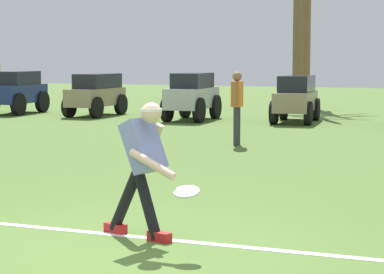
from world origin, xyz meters
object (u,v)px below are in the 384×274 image
object	(u,v)px
frisbee_thrower	(143,162)
parked_car_slot_a	(18,91)
parked_car_slot_d	(296,97)
parked_car_slot_b	(96,93)
frisbee_in_flight	(186,192)
teammate_near_sideline	(237,101)
parked_car_slot_c	(192,95)
palm_tree_far_left	(306,1)

from	to	relation	value
frisbee_thrower	parked_car_slot_a	bearing A→B (deg)	128.91
frisbee_thrower	parked_car_slot_d	bearing A→B (deg)	97.75
frisbee_thrower	parked_car_slot_b	size ratio (longest dim) A/B	0.59
parked_car_slot_d	frisbee_in_flight	bearing A→B (deg)	-79.99
parked_car_slot_b	teammate_near_sideline	bearing A→B (deg)	-41.56
frisbee_thrower	teammate_near_sideline	distance (m)	8.40
parked_car_slot_c	frisbee_thrower	bearing A→B (deg)	-70.11
teammate_near_sideline	palm_tree_far_left	world-z (taller)	palm_tree_far_left
parked_car_slot_b	palm_tree_far_left	bearing A→B (deg)	55.66
frisbee_thrower	parked_car_slot_c	bearing A→B (deg)	109.89
frisbee_thrower	frisbee_in_flight	distance (m)	0.78
parked_car_slot_a	parked_car_slot_b	world-z (taller)	parked_car_slot_a
teammate_near_sideline	frisbee_thrower	bearing A→B (deg)	-78.14
frisbee_in_flight	parked_car_slot_d	bearing A→B (deg)	100.01
parked_car_slot_c	parked_car_slot_d	size ratio (longest dim) A/B	0.96
parked_car_slot_b	parked_car_slot_d	world-z (taller)	same
frisbee_thrower	parked_car_slot_a	size ratio (longest dim) A/B	0.58
parked_car_slot_b	parked_car_slot_c	world-z (taller)	parked_car_slot_c
parked_car_slot_b	parked_car_slot_d	bearing A→B (deg)	0.22
teammate_near_sideline	parked_car_slot_a	distance (m)	11.24
parked_car_slot_a	parked_car_slot_d	distance (m)	9.40
parked_car_slot_a	parked_car_slot_c	bearing A→B (deg)	-2.61
frisbee_in_flight	parked_car_slot_c	world-z (taller)	parked_car_slot_c
parked_car_slot_b	parked_car_slot_c	bearing A→B (deg)	-6.92
teammate_near_sideline	parked_car_slot_b	xyz separation A→B (m)	(-6.72, 5.96, -0.22)
parked_car_slot_a	parked_car_slot_d	bearing A→B (deg)	0.96
parked_car_slot_d	palm_tree_far_left	world-z (taller)	palm_tree_far_left
frisbee_in_flight	teammate_near_sideline	world-z (taller)	teammate_near_sideline
frisbee_in_flight	palm_tree_far_left	size ratio (longest dim) A/B	0.04
frisbee_in_flight	palm_tree_far_left	bearing A→B (deg)	100.52
frisbee_thrower	parked_car_slot_a	world-z (taller)	frisbee_thrower
parked_car_slot_a	frisbee_thrower	bearing A→B (deg)	-51.09
frisbee_thrower	parked_car_slot_b	xyz separation A→B (m)	(-8.44, 14.17, -0.07)
frisbee_in_flight	parked_car_slot_a	xyz separation A→B (m)	(-11.98, 14.44, 0.14)
frisbee_thrower	palm_tree_far_left	bearing A→B (deg)	99.05
teammate_near_sideline	parked_car_slot_c	distance (m)	6.42
teammate_near_sideline	parked_car_slot_b	distance (m)	8.98
parked_car_slot_a	palm_tree_far_left	distance (m)	11.36
frisbee_thrower	frisbee_in_flight	world-z (taller)	frisbee_thrower
teammate_near_sideline	frisbee_in_flight	bearing A→B (deg)	-74.63
frisbee_thrower	parked_car_slot_a	distance (m)	18.04
parked_car_slot_d	parked_car_slot_a	bearing A→B (deg)	-179.04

